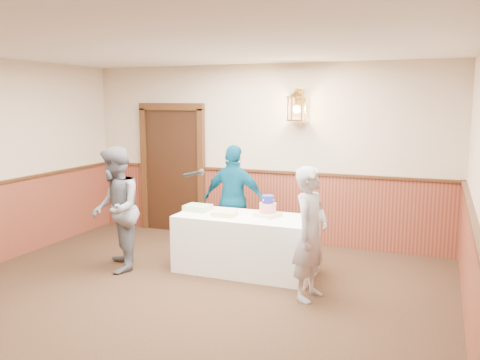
# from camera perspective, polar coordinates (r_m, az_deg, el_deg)

# --- Properties ---
(ground) EXTENTS (7.00, 7.00, 0.00)m
(ground) POSITION_cam_1_polar(r_m,az_deg,el_deg) (5.37, -10.42, -15.77)
(ground) COLOR #311D13
(ground) RESTS_ON ground
(room_shell) EXTENTS (6.02, 7.02, 2.81)m
(room_shell) POSITION_cam_1_polar(r_m,az_deg,el_deg) (5.35, -8.79, 1.19)
(room_shell) COLOR beige
(room_shell) RESTS_ON ground
(display_table) EXTENTS (1.80, 0.80, 0.75)m
(display_table) POSITION_cam_1_polar(r_m,az_deg,el_deg) (6.70, 0.64, -7.16)
(display_table) COLOR white
(display_table) RESTS_ON ground
(tiered_cake) EXTENTS (0.35, 0.35, 0.28)m
(tiered_cake) POSITION_cam_1_polar(r_m,az_deg,el_deg) (6.55, 3.14, -3.19)
(tiered_cake) COLOR #F2E6BE
(tiered_cake) RESTS_ON display_table
(sheet_cake_yellow) EXTENTS (0.30, 0.23, 0.06)m
(sheet_cake_yellow) POSITION_cam_1_polar(r_m,az_deg,el_deg) (6.59, -1.78, -3.80)
(sheet_cake_yellow) COLOR #F1CF90
(sheet_cake_yellow) RESTS_ON display_table
(sheet_cake_green) EXTENTS (0.35, 0.29, 0.08)m
(sheet_cake_green) POSITION_cam_1_polar(r_m,az_deg,el_deg) (6.93, -4.77, -3.12)
(sheet_cake_green) COLOR #A4E19F
(sheet_cake_green) RESTS_ON display_table
(interviewer) EXTENTS (1.54, 1.05, 1.65)m
(interviewer) POSITION_cam_1_polar(r_m,az_deg,el_deg) (6.85, -13.80, -3.21)
(interviewer) COLOR slate
(interviewer) RESTS_ON ground
(baker) EXTENTS (0.46, 0.61, 1.52)m
(baker) POSITION_cam_1_polar(r_m,az_deg,el_deg) (5.77, 7.93, -5.97)
(baker) COLOR #A0A0A5
(baker) RESTS_ON ground
(assistant_p) EXTENTS (0.94, 0.40, 1.61)m
(assistant_p) POSITION_cam_1_polar(r_m,az_deg,el_deg) (7.32, -0.64, -2.34)
(assistant_p) COLOR navy
(assistant_p) RESTS_ON ground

